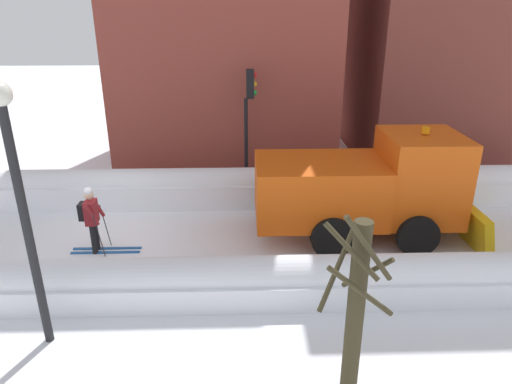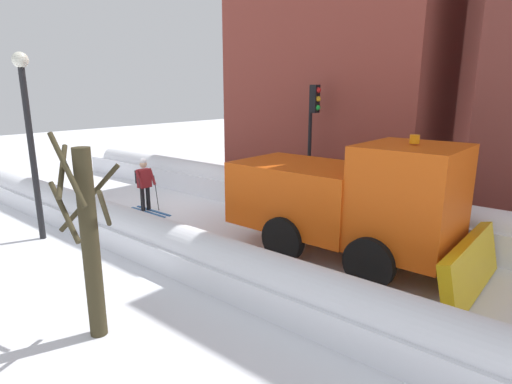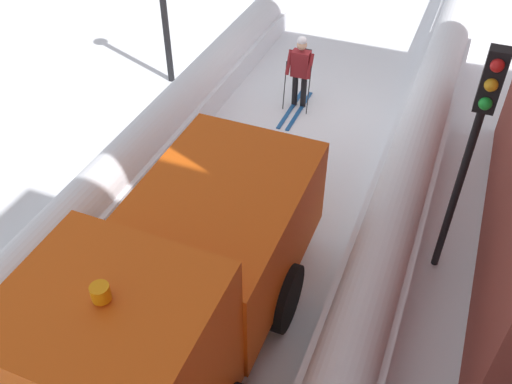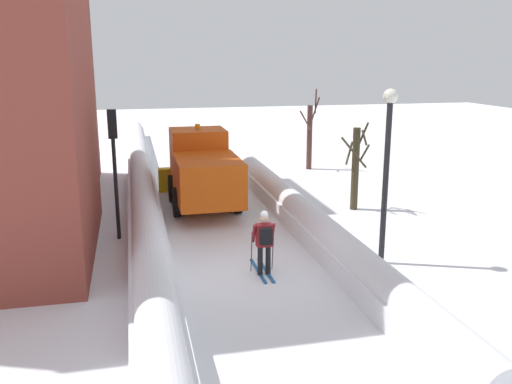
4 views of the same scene
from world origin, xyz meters
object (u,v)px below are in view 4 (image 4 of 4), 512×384
at_px(street_lamp, 387,155).
at_px(bare_tree_near, 356,166).
at_px(plow_truck, 203,170).
at_px(traffic_light_pole, 114,149).
at_px(bare_tree_mid, 310,135).
at_px(skier, 264,240).

relative_size(street_lamp, bare_tree_near, 1.45).
xyz_separation_m(street_lamp, bare_tree_near, (1.48, 5.49, -1.45)).
bearing_deg(plow_truck, traffic_light_pole, -135.57).
relative_size(traffic_light_pole, bare_tree_near, 1.22).
height_order(street_lamp, bare_tree_mid, street_lamp).
bearing_deg(skier, traffic_light_pole, 133.42).
bearing_deg(street_lamp, bare_tree_near, 74.93).
xyz_separation_m(skier, traffic_light_pole, (-3.89, 4.11, 1.93)).
bearing_deg(skier, street_lamp, 1.59).
distance_m(traffic_light_pole, street_lamp, 8.40).
xyz_separation_m(plow_truck, traffic_light_pole, (-3.20, -3.14, 1.46)).
bearing_deg(street_lamp, plow_truck, 120.24).
bearing_deg(traffic_light_pole, plow_truck, 44.43).
distance_m(bare_tree_near, bare_tree_mid, 7.91).
bearing_deg(plow_truck, street_lamp, -59.76).
relative_size(plow_truck, traffic_light_pole, 1.43).
xyz_separation_m(skier, bare_tree_near, (4.96, 5.59, 0.70)).
bearing_deg(bare_tree_mid, plow_truck, -135.94).
bearing_deg(bare_tree_near, bare_tree_mid, 84.39).
relative_size(skier, traffic_light_pole, 0.43).
bearing_deg(plow_truck, skier, -84.57).
relative_size(plow_truck, bare_tree_near, 1.75).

